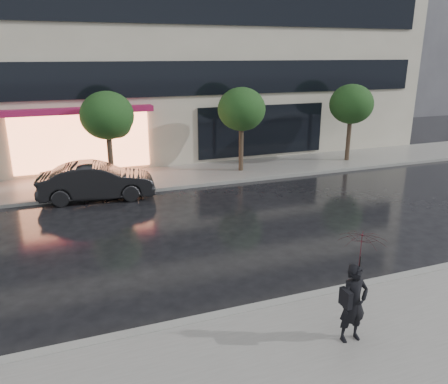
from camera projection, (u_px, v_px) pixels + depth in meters
name	position (u px, v px, depth m)	size (l,w,h in m)	color
ground	(284.00, 281.00, 10.93)	(120.00, 120.00, 0.00)	black
sidewalk_near	(368.00, 360.00, 8.01)	(60.00, 4.50, 0.12)	slate
sidewalk_far	(179.00, 176.00, 20.06)	(60.00, 3.50, 0.12)	slate
curb_near	(305.00, 298.00, 10.02)	(60.00, 0.25, 0.14)	gray
curb_far	(189.00, 186.00, 18.49)	(60.00, 0.25, 0.14)	gray
bg_building_right	(390.00, 25.00, 42.18)	(12.00, 12.00, 16.00)	#4C4C54
tree_mid_west	(109.00, 117.00, 18.01)	(2.20, 2.20, 3.99)	#33261C
tree_mid_east	(242.00, 111.00, 20.02)	(2.20, 2.20, 3.99)	#33261C
tree_far_east	(352.00, 105.00, 22.02)	(2.20, 2.20, 3.99)	#33261C
parked_car	(97.00, 181.00, 16.86)	(1.52, 4.35, 1.43)	black
pedestrian_with_umbrella	(358.00, 272.00, 8.08)	(0.88, 0.90, 2.23)	black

